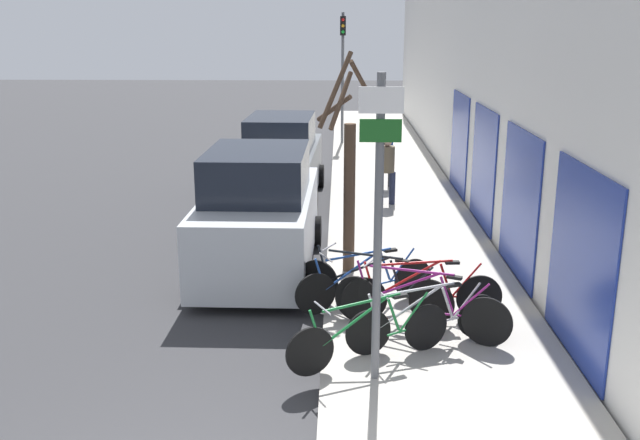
{
  "coord_description": "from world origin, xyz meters",
  "views": [
    {
      "loc": [
        1.21,
        -5.0,
        4.29
      ],
      "look_at": [
        0.93,
        5.34,
        1.42
      ],
      "focal_mm": 40.0,
      "sensor_mm": 36.0,
      "label": 1
    }
  ],
  "objects_px": {
    "bicycle_0": "(370,335)",
    "bicycle_5": "(366,282)",
    "signpost": "(378,219)",
    "bicycle_2": "(419,306)",
    "pedestrian_near": "(387,166)",
    "parked_car_1": "(282,162)",
    "bicycle_1": "(425,320)",
    "street_tree": "(348,176)",
    "traffic_light": "(343,60)",
    "pedestrian_far": "(386,152)",
    "bicycle_3": "(422,295)",
    "parked_car_0": "(259,215)",
    "bicycle_4": "(373,287)"
  },
  "relations": [
    {
      "from": "signpost",
      "to": "bicycle_2",
      "type": "height_order",
      "value": "signpost"
    },
    {
      "from": "bicycle_4",
      "to": "parked_car_1",
      "type": "bearing_deg",
      "value": 41.0
    },
    {
      "from": "bicycle_5",
      "to": "street_tree",
      "type": "distance_m",
      "value": 2.07
    },
    {
      "from": "parked_car_1",
      "to": "pedestrian_near",
      "type": "distance_m",
      "value": 2.73
    },
    {
      "from": "bicycle_2",
      "to": "bicycle_5",
      "type": "height_order",
      "value": "bicycle_2"
    },
    {
      "from": "traffic_light",
      "to": "bicycle_2",
      "type": "bearing_deg",
      "value": -86.41
    },
    {
      "from": "signpost",
      "to": "parked_car_0",
      "type": "bearing_deg",
      "value": 113.29
    },
    {
      "from": "bicycle_0",
      "to": "bicycle_3",
      "type": "bearing_deg",
      "value": -57.49
    },
    {
      "from": "bicycle_3",
      "to": "parked_car_0",
      "type": "distance_m",
      "value": 3.7
    },
    {
      "from": "bicycle_2",
      "to": "signpost",
      "type": "bearing_deg",
      "value": 177.0
    },
    {
      "from": "bicycle_0",
      "to": "bicycle_5",
      "type": "relative_size",
      "value": 0.99
    },
    {
      "from": "bicycle_3",
      "to": "street_tree",
      "type": "bearing_deg",
      "value": 21.67
    },
    {
      "from": "bicycle_3",
      "to": "parked_car_1",
      "type": "xyz_separation_m",
      "value": [
        -2.63,
        7.85,
        0.42
      ]
    },
    {
      "from": "bicycle_3",
      "to": "parked_car_0",
      "type": "relative_size",
      "value": 0.51
    },
    {
      "from": "bicycle_0",
      "to": "bicycle_2",
      "type": "height_order",
      "value": "bicycle_2"
    },
    {
      "from": "bicycle_1",
      "to": "parked_car_0",
      "type": "relative_size",
      "value": 0.46
    },
    {
      "from": "bicycle_3",
      "to": "street_tree",
      "type": "relative_size",
      "value": 0.63
    },
    {
      "from": "traffic_light",
      "to": "parked_car_1",
      "type": "bearing_deg",
      "value": -100.79
    },
    {
      "from": "bicycle_3",
      "to": "parked_car_1",
      "type": "distance_m",
      "value": 8.29
    },
    {
      "from": "pedestrian_near",
      "to": "parked_car_0",
      "type": "bearing_deg",
      "value": 63.09
    },
    {
      "from": "bicycle_2",
      "to": "bicycle_4",
      "type": "xyz_separation_m",
      "value": [
        -0.61,
        0.7,
        -0.0
      ]
    },
    {
      "from": "pedestrian_near",
      "to": "street_tree",
      "type": "height_order",
      "value": "street_tree"
    },
    {
      "from": "bicycle_2",
      "to": "pedestrian_far",
      "type": "distance_m",
      "value": 9.16
    },
    {
      "from": "signpost",
      "to": "bicycle_1",
      "type": "distance_m",
      "value": 1.98
    },
    {
      "from": "signpost",
      "to": "bicycle_3",
      "type": "relative_size",
      "value": 1.56
    },
    {
      "from": "pedestrian_near",
      "to": "street_tree",
      "type": "relative_size",
      "value": 0.43
    },
    {
      "from": "bicycle_5",
      "to": "pedestrian_far",
      "type": "relative_size",
      "value": 1.29
    },
    {
      "from": "bicycle_3",
      "to": "bicycle_5",
      "type": "relative_size",
      "value": 1.12
    },
    {
      "from": "bicycle_3",
      "to": "traffic_light",
      "type": "relative_size",
      "value": 0.52
    },
    {
      "from": "parked_car_0",
      "to": "street_tree",
      "type": "xyz_separation_m",
      "value": [
        1.57,
        -0.45,
        0.81
      ]
    },
    {
      "from": "signpost",
      "to": "bicycle_3",
      "type": "bearing_deg",
      "value": 66.77
    },
    {
      "from": "bicycle_0",
      "to": "parked_car_1",
      "type": "xyz_separation_m",
      "value": [
        -1.83,
        9.2,
        0.44
      ]
    },
    {
      "from": "parked_car_0",
      "to": "pedestrian_near",
      "type": "height_order",
      "value": "parked_car_0"
    },
    {
      "from": "signpost",
      "to": "bicycle_2",
      "type": "distance_m",
      "value": 2.16
    },
    {
      "from": "parked_car_1",
      "to": "street_tree",
      "type": "bearing_deg",
      "value": -72.75
    },
    {
      "from": "bicycle_0",
      "to": "bicycle_2",
      "type": "relative_size",
      "value": 0.89
    },
    {
      "from": "bicycle_2",
      "to": "bicycle_4",
      "type": "bearing_deg",
      "value": 65.39
    },
    {
      "from": "bicycle_1",
      "to": "traffic_light",
      "type": "xyz_separation_m",
      "value": [
        -1.05,
        16.68,
        2.51
      ]
    },
    {
      "from": "bicycle_0",
      "to": "pedestrian_near",
      "type": "xyz_separation_m",
      "value": [
        0.71,
        8.21,
        0.54
      ]
    },
    {
      "from": "street_tree",
      "to": "bicycle_1",
      "type": "bearing_deg",
      "value": -71.66
    },
    {
      "from": "bicycle_1",
      "to": "pedestrian_far",
      "type": "bearing_deg",
      "value": -21.01
    },
    {
      "from": "parked_car_1",
      "to": "bicycle_1",
      "type": "bearing_deg",
      "value": -71.77
    },
    {
      "from": "bicycle_0",
      "to": "bicycle_1",
      "type": "height_order",
      "value": "bicycle_0"
    },
    {
      "from": "parked_car_1",
      "to": "street_tree",
      "type": "relative_size",
      "value": 1.25
    },
    {
      "from": "bicycle_2",
      "to": "pedestrian_far",
      "type": "height_order",
      "value": "pedestrian_far"
    },
    {
      "from": "bicycle_5",
      "to": "pedestrian_far",
      "type": "height_order",
      "value": "pedestrian_far"
    },
    {
      "from": "bicycle_2",
      "to": "parked_car_1",
      "type": "bearing_deg",
      "value": 41.13
    },
    {
      "from": "signpost",
      "to": "bicycle_4",
      "type": "relative_size",
      "value": 1.62
    },
    {
      "from": "bicycle_4",
      "to": "street_tree",
      "type": "distance_m",
      "value": 2.29
    },
    {
      "from": "bicycle_5",
      "to": "traffic_light",
      "type": "relative_size",
      "value": 0.46
    }
  ]
}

